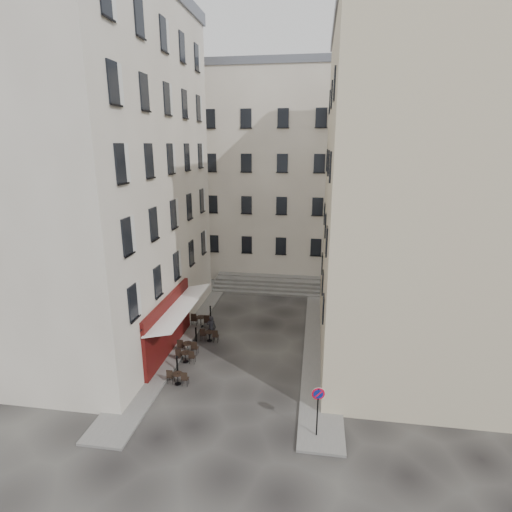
% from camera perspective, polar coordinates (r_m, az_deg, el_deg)
% --- Properties ---
extents(ground, '(90.00, 90.00, 0.00)m').
position_cam_1_polar(ground, '(23.18, -2.40, -15.51)').
color(ground, black).
rests_on(ground, ground).
extents(sidewalk_left, '(2.00, 22.00, 0.12)m').
position_cam_1_polar(sidewalk_left, '(27.62, -10.13, -10.19)').
color(sidewalk_left, slate).
rests_on(sidewalk_left, ground).
extents(sidewalk_right, '(2.00, 18.00, 0.12)m').
position_cam_1_polar(sidewalk_right, '(25.43, 9.19, -12.55)').
color(sidewalk_right, slate).
rests_on(sidewalk_right, ground).
extents(building_left, '(12.20, 16.20, 20.60)m').
position_cam_1_polar(building_left, '(26.72, -24.44, 10.68)').
color(building_left, '#BEB3A2').
rests_on(building_left, ground).
extents(building_right, '(12.20, 14.20, 18.60)m').
position_cam_1_polar(building_right, '(24.02, 24.77, 7.82)').
color(building_right, '#C8B495').
rests_on(building_right, ground).
extents(building_back, '(18.20, 10.20, 18.60)m').
position_cam_1_polar(building_back, '(38.85, 1.42, 11.71)').
color(building_back, '#BEB3A2').
rests_on(building_back, ground).
extents(cafe_storefront, '(1.74, 7.30, 3.50)m').
position_cam_1_polar(cafe_storefront, '(24.25, -12.19, -9.37)').
color(cafe_storefront, '#4A100A').
rests_on(cafe_storefront, ground).
extents(stone_steps, '(9.00, 3.15, 0.80)m').
position_cam_1_polar(stone_steps, '(34.28, 1.61, -4.10)').
color(stone_steps, '#585654').
rests_on(stone_steps, ground).
extents(bollard_near, '(0.12, 0.12, 0.98)m').
position_cam_1_polar(bollard_near, '(22.87, -11.21, -14.76)').
color(bollard_near, black).
rests_on(bollard_near, ground).
extents(bollard_mid, '(0.12, 0.12, 0.98)m').
position_cam_1_polar(bollard_mid, '(25.78, -8.57, -10.94)').
color(bollard_mid, black).
rests_on(bollard_mid, ground).
extents(bollard_far, '(0.12, 0.12, 0.98)m').
position_cam_1_polar(bollard_far, '(28.82, -6.53, -7.89)').
color(bollard_far, black).
rests_on(bollard_far, ground).
extents(no_parking_sign, '(0.54, 0.14, 2.40)m').
position_cam_1_polar(no_parking_sign, '(17.75, 8.83, -20.01)').
color(no_parking_sign, black).
rests_on(no_parking_sign, ground).
extents(bistro_table_a, '(1.14, 0.54, 0.80)m').
position_cam_1_polar(bistro_table_a, '(21.87, -11.09, -16.65)').
color(bistro_table_a, black).
rests_on(bistro_table_a, ground).
extents(bistro_table_b, '(1.13, 0.53, 0.79)m').
position_cam_1_polar(bistro_table_b, '(23.70, -10.00, -13.88)').
color(bistro_table_b, black).
rests_on(bistro_table_b, ground).
extents(bistro_table_c, '(1.25, 0.58, 0.88)m').
position_cam_1_polar(bistro_table_c, '(24.52, -9.69, -12.68)').
color(bistro_table_c, black).
rests_on(bistro_table_c, ground).
extents(bistro_table_d, '(1.19, 0.56, 0.83)m').
position_cam_1_polar(bistro_table_d, '(25.74, -6.65, -11.16)').
color(bistro_table_d, black).
rests_on(bistro_table_d, ground).
extents(bistro_table_e, '(1.33, 0.62, 0.94)m').
position_cam_1_polar(bistro_table_e, '(27.65, -7.86, -9.11)').
color(bistro_table_e, black).
rests_on(bistro_table_e, ground).
extents(pedestrian, '(0.63, 0.47, 1.57)m').
position_cam_1_polar(pedestrian, '(25.86, -6.40, -10.12)').
color(pedestrian, black).
rests_on(pedestrian, ground).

